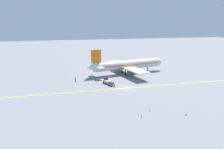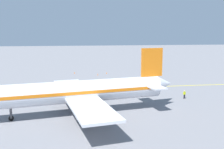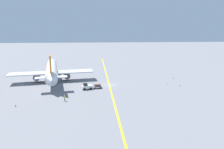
{
  "view_description": "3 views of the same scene",
  "coord_description": "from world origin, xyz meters",
  "px_view_note": "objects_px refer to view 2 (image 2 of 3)",
  "views": [
    {
      "loc": [
        64.24,
        -21.64,
        20.86
      ],
      "look_at": [
        -0.56,
        -4.64,
        4.68
      ],
      "focal_mm": 35.0,
      "sensor_mm": 36.0,
      "label": 1
    },
    {
      "loc": [
        -61.12,
        7.25,
        13.36
      ],
      "look_at": [
        0.47,
        -2.18,
        3.23
      ],
      "focal_mm": 42.0,
      "sensor_mm": 36.0,
      "label": 2
    },
    {
      "loc": [
        -4.68,
        -68.17,
        18.23
      ],
      "look_at": [
        0.81,
        -1.44,
        3.69
      ],
      "focal_mm": 35.0,
      "sensor_mm": 36.0,
      "label": 3
    }
  ],
  "objects_px": {
    "baggage_cart_trailing": "(123,88)",
    "ground_crew_worker": "(184,94)",
    "baggage_tug_white": "(129,90)",
    "traffic_cone_far_edge": "(107,73)",
    "traffic_cone_mid_apron": "(98,74)",
    "traffic_cone_by_wingtip": "(75,73)",
    "airplane_at_gate": "(76,92)"
  },
  "relations": [
    {
      "from": "airplane_at_gate",
      "to": "baggage_tug_white",
      "type": "bearing_deg",
      "value": -43.41
    },
    {
      "from": "baggage_tug_white",
      "to": "ground_crew_worker",
      "type": "bearing_deg",
      "value": -116.97
    },
    {
      "from": "traffic_cone_far_edge",
      "to": "baggage_tug_white",
      "type": "bearing_deg",
      "value": -177.79
    },
    {
      "from": "baggage_cart_trailing",
      "to": "ground_crew_worker",
      "type": "bearing_deg",
      "value": -127.09
    },
    {
      "from": "ground_crew_worker",
      "to": "traffic_cone_by_wingtip",
      "type": "height_order",
      "value": "ground_crew_worker"
    },
    {
      "from": "traffic_cone_by_wingtip",
      "to": "traffic_cone_mid_apron",
      "type": "bearing_deg",
      "value": -121.86
    },
    {
      "from": "airplane_at_gate",
      "to": "baggage_cart_trailing",
      "type": "bearing_deg",
      "value": -34.8
    },
    {
      "from": "traffic_cone_mid_apron",
      "to": "baggage_tug_white",
      "type": "bearing_deg",
      "value": -170.8
    },
    {
      "from": "airplane_at_gate",
      "to": "traffic_cone_mid_apron",
      "type": "height_order",
      "value": "airplane_at_gate"
    },
    {
      "from": "baggage_cart_trailing",
      "to": "airplane_at_gate",
      "type": "bearing_deg",
      "value": 145.2
    },
    {
      "from": "baggage_tug_white",
      "to": "ground_crew_worker",
      "type": "xyz_separation_m",
      "value": [
        -5.21,
        -10.24,
        0.01
      ]
    },
    {
      "from": "traffic_cone_by_wingtip",
      "to": "baggage_tug_white",
      "type": "bearing_deg",
      "value": -159.63
    },
    {
      "from": "ground_crew_worker",
      "to": "traffic_cone_mid_apron",
      "type": "relative_size",
      "value": 3.05
    },
    {
      "from": "baggage_tug_white",
      "to": "traffic_cone_far_edge",
      "type": "relative_size",
      "value": 5.98
    },
    {
      "from": "baggage_tug_white",
      "to": "traffic_cone_far_edge",
      "type": "height_order",
      "value": "baggage_tug_white"
    },
    {
      "from": "ground_crew_worker",
      "to": "traffic_cone_by_wingtip",
      "type": "distance_m",
      "value": 42.02
    },
    {
      "from": "baggage_tug_white",
      "to": "ground_crew_worker",
      "type": "distance_m",
      "value": 11.49
    },
    {
      "from": "baggage_cart_trailing",
      "to": "ground_crew_worker",
      "type": "height_order",
      "value": "ground_crew_worker"
    },
    {
      "from": "traffic_cone_mid_apron",
      "to": "traffic_cone_far_edge",
      "type": "relative_size",
      "value": 1.0
    },
    {
      "from": "traffic_cone_mid_apron",
      "to": "traffic_cone_by_wingtip",
      "type": "relative_size",
      "value": 1.0
    },
    {
      "from": "baggage_cart_trailing",
      "to": "traffic_cone_far_edge",
      "type": "xyz_separation_m",
      "value": [
        25.84,
        0.26,
        -0.49
      ]
    },
    {
      "from": "traffic_cone_far_edge",
      "to": "traffic_cone_mid_apron",
      "type": "bearing_deg",
      "value": 130.59
    },
    {
      "from": "baggage_tug_white",
      "to": "baggage_cart_trailing",
      "type": "xyz_separation_m",
      "value": [
        3.18,
        0.86,
        -0.14
      ]
    },
    {
      "from": "ground_crew_worker",
      "to": "traffic_cone_far_edge",
      "type": "relative_size",
      "value": 3.05
    },
    {
      "from": "airplane_at_gate",
      "to": "baggage_cart_trailing",
      "type": "height_order",
      "value": "airplane_at_gate"
    },
    {
      "from": "ground_crew_worker",
      "to": "airplane_at_gate",
      "type": "bearing_deg",
      "value": 107.89
    },
    {
      "from": "baggage_cart_trailing",
      "to": "ground_crew_worker",
      "type": "relative_size",
      "value": 1.71
    },
    {
      "from": "airplane_at_gate",
      "to": "baggage_tug_white",
      "type": "height_order",
      "value": "airplane_at_gate"
    },
    {
      "from": "baggage_tug_white",
      "to": "baggage_cart_trailing",
      "type": "relative_size",
      "value": 1.14
    },
    {
      "from": "baggage_cart_trailing",
      "to": "baggage_tug_white",
      "type": "bearing_deg",
      "value": -164.81
    },
    {
      "from": "airplane_at_gate",
      "to": "traffic_cone_far_edge",
      "type": "distance_m",
      "value": 42.73
    },
    {
      "from": "airplane_at_gate",
      "to": "traffic_cone_mid_apron",
      "type": "relative_size",
      "value": 64.41
    }
  ]
}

